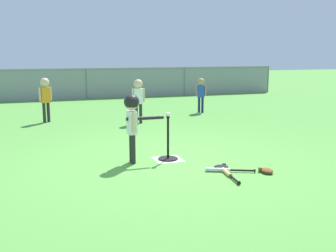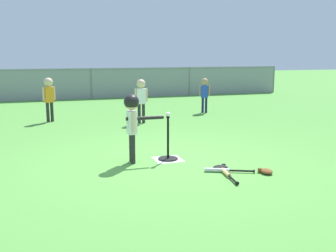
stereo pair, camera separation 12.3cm
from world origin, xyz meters
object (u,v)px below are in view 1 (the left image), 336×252
at_px(batter_child, 132,114).
at_px(fielder_deep_right, 45,94).
at_px(spare_bat_silver, 223,170).
at_px(glove_near_bats, 267,171).
at_px(glove_by_plate, 221,167).
at_px(fielder_near_left, 138,95).
at_px(batting_tee, 168,153).
at_px(baseball_on_tee, 168,114).
at_px(fielder_near_right, 201,91).
at_px(spare_bat_wood, 228,174).

distance_m(batter_child, fielder_deep_right, 4.50).
height_order(spare_bat_silver, glove_near_bats, glove_near_bats).
relative_size(batter_child, spare_bat_silver, 1.60).
bearing_deg(batter_child, glove_by_plate, -34.45).
xyz_separation_m(fielder_deep_right, fielder_near_left, (2.13, -0.91, -0.02)).
bearing_deg(fielder_near_left, spare_bat_silver, -88.94).
height_order(fielder_near_left, spare_bat_silver, fielder_near_left).
bearing_deg(fielder_near_left, batting_tee, -97.32).
bearing_deg(baseball_on_tee, fielder_near_right, 60.27).
relative_size(baseball_on_tee, glove_by_plate, 0.30).
bearing_deg(spare_bat_silver, baseball_on_tee, 119.96).
xyz_separation_m(batting_tee, glove_near_bats, (1.09, -1.16, -0.08)).
bearing_deg(baseball_on_tee, fielder_deep_right, 111.16).
distance_m(fielder_deep_right, glove_near_bats, 6.21).
distance_m(fielder_near_right, glove_near_bats, 5.96).
relative_size(baseball_on_tee, fielder_deep_right, 0.07).
bearing_deg(batting_tee, fielder_near_right, 60.27).
bearing_deg(glove_near_bats, fielder_deep_right, 116.70).
height_order(baseball_on_tee, fielder_deep_right, fielder_deep_right).
xyz_separation_m(batter_child, spare_bat_wood, (1.09, -1.10, -0.74)).
bearing_deg(fielder_deep_right, batter_child, -75.75).
bearing_deg(fielder_deep_right, spare_bat_silver, -67.23).
bearing_deg(batting_tee, fielder_deep_right, 111.16).
height_order(baseball_on_tee, fielder_near_left, fielder_near_left).
height_order(batter_child, glove_near_bats, batter_child).
xyz_separation_m(fielder_near_left, spare_bat_silver, (0.08, -4.35, -0.66)).
relative_size(baseball_on_tee, spare_bat_wood, 0.12).
bearing_deg(fielder_near_right, batting_tee, -119.73).
bearing_deg(baseball_on_tee, batter_child, -179.63).
xyz_separation_m(baseball_on_tee, fielder_near_right, (2.61, 4.57, -0.10)).
bearing_deg(glove_by_plate, spare_bat_wood, -99.09).
distance_m(batter_child, glove_near_bats, 2.16).
relative_size(fielder_deep_right, glove_near_bats, 4.69).
height_order(spare_bat_silver, glove_by_plate, glove_by_plate).
relative_size(batting_tee, batter_child, 0.65).
height_order(batting_tee, glove_by_plate, batting_tee).
relative_size(fielder_near_left, glove_by_plate, 4.34).
height_order(fielder_near_right, fielder_near_left, fielder_near_left).
height_order(batting_tee, glove_near_bats, batting_tee).
bearing_deg(fielder_deep_right, fielder_near_right, 2.83).
bearing_deg(glove_by_plate, fielder_near_right, 69.04).
bearing_deg(glove_near_bats, batter_child, 145.21).
xyz_separation_m(spare_bat_wood, glove_near_bats, (0.58, -0.06, 0.01)).
distance_m(spare_bat_silver, glove_near_bats, 0.62).
bearing_deg(spare_bat_wood, batting_tee, 114.71).
xyz_separation_m(batter_child, fielder_deep_right, (-1.11, 4.36, -0.06)).
bearing_deg(spare_bat_wood, glove_by_plate, 80.91).
xyz_separation_m(baseball_on_tee, spare_bat_wood, (0.51, -1.10, -0.71)).
bearing_deg(baseball_on_tee, batting_tee, -90.00).
height_order(spare_bat_wood, glove_near_bats, glove_near_bats).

